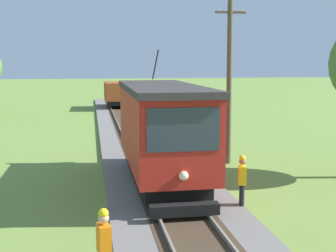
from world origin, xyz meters
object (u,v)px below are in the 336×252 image
Objects in this scene: freight_car at (117,93)px; track_worker at (104,247)px; utility_pole_mid at (229,77)px; second_worker at (242,180)px; red_tram at (162,129)px.

freight_car is 2.91× the size of track_worker.
utility_pole_mid is 12.93m from track_worker.
red_tram is at bearing -42.37° from second_worker.
track_worker is at bearing -93.70° from freight_car.
track_worker is 6.28m from second_worker.
utility_pole_mid reaches higher than track_worker.
track_worker is 1.00× the size of second_worker.
utility_pole_mid is at bearing 43.90° from red_tram.
track_worker is (-2.36, -7.57, -1.21)m from red_tram.
utility_pole_mid reaches higher than red_tram.
red_tram is 4.79× the size of track_worker.
utility_pole_mid is at bearing -81.82° from freight_car.
red_tram is 28.79m from freight_car.
red_tram reaches higher than second_worker.
second_worker is at bearing -86.30° from freight_car.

